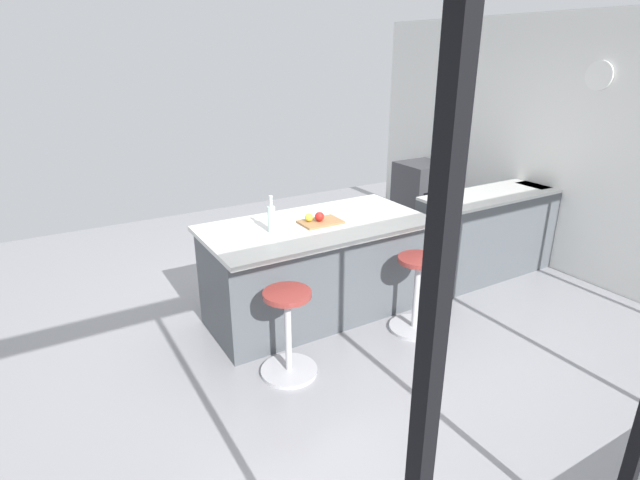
{
  "coord_description": "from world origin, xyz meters",
  "views": [
    {
      "loc": [
        2.11,
        3.49,
        2.34
      ],
      "look_at": [
        0.05,
        0.01,
        0.78
      ],
      "focal_mm": 27.84,
      "sensor_mm": 36.0,
      "label": 1
    }
  ],
  "objects_px": {
    "stool_middle": "(288,336)",
    "cutting_board": "(321,222)",
    "oven_range": "(421,194)",
    "apple_yellow": "(309,217)",
    "stool_by_window": "(416,296)",
    "water_bottle": "(271,218)",
    "kitchen_island": "(315,269)",
    "apple_red": "(319,217)"
  },
  "relations": [
    {
      "from": "apple_red",
      "to": "water_bottle",
      "type": "bearing_deg",
      "value": -1.58
    },
    {
      "from": "oven_range",
      "to": "cutting_board",
      "type": "distance_m",
      "value": 3.02
    },
    {
      "from": "kitchen_island",
      "to": "cutting_board",
      "type": "xyz_separation_m",
      "value": [
        -0.03,
        0.06,
        0.46
      ]
    },
    {
      "from": "cutting_board",
      "to": "apple_yellow",
      "type": "xyz_separation_m",
      "value": [
        0.09,
        -0.04,
        0.05
      ]
    },
    {
      "from": "kitchen_island",
      "to": "apple_yellow",
      "type": "distance_m",
      "value": 0.51
    },
    {
      "from": "water_bottle",
      "to": "kitchen_island",
      "type": "bearing_deg",
      "value": -174.72
    },
    {
      "from": "apple_yellow",
      "to": "oven_range",
      "type": "bearing_deg",
      "value": -150.43
    },
    {
      "from": "cutting_board",
      "to": "water_bottle",
      "type": "xyz_separation_m",
      "value": [
        0.46,
        -0.02,
        0.11
      ]
    },
    {
      "from": "kitchen_island",
      "to": "cutting_board",
      "type": "height_order",
      "value": "cutting_board"
    },
    {
      "from": "stool_middle",
      "to": "cutting_board",
      "type": "xyz_separation_m",
      "value": [
        -0.66,
        -0.63,
        0.6
      ]
    },
    {
      "from": "kitchen_island",
      "to": "stool_by_window",
      "type": "bearing_deg",
      "value": 132.4
    },
    {
      "from": "stool_middle",
      "to": "cutting_board",
      "type": "relative_size",
      "value": 1.93
    },
    {
      "from": "cutting_board",
      "to": "apple_red",
      "type": "relative_size",
      "value": 4.37
    },
    {
      "from": "apple_red",
      "to": "stool_middle",
      "type": "bearing_deg",
      "value": 44.37
    },
    {
      "from": "stool_by_window",
      "to": "apple_red",
      "type": "height_order",
      "value": "apple_red"
    },
    {
      "from": "stool_middle",
      "to": "water_bottle",
      "type": "height_order",
      "value": "water_bottle"
    },
    {
      "from": "oven_range",
      "to": "water_bottle",
      "type": "distance_m",
      "value": 3.43
    },
    {
      "from": "cutting_board",
      "to": "kitchen_island",
      "type": "bearing_deg",
      "value": -60.8
    },
    {
      "from": "cutting_board",
      "to": "apple_yellow",
      "type": "relative_size",
      "value": 5.05
    },
    {
      "from": "apple_red",
      "to": "apple_yellow",
      "type": "distance_m",
      "value": 0.09
    },
    {
      "from": "oven_range",
      "to": "stool_by_window",
      "type": "height_order",
      "value": "oven_range"
    },
    {
      "from": "cutting_board",
      "to": "water_bottle",
      "type": "height_order",
      "value": "water_bottle"
    },
    {
      "from": "stool_middle",
      "to": "stool_by_window",
      "type": "bearing_deg",
      "value": 180.0
    },
    {
      "from": "kitchen_island",
      "to": "apple_yellow",
      "type": "height_order",
      "value": "apple_yellow"
    },
    {
      "from": "stool_middle",
      "to": "apple_red",
      "type": "bearing_deg",
      "value": -135.63
    },
    {
      "from": "oven_range",
      "to": "stool_by_window",
      "type": "relative_size",
      "value": 1.27
    },
    {
      "from": "kitchen_island",
      "to": "stool_middle",
      "type": "bearing_deg",
      "value": 47.6
    },
    {
      "from": "oven_range",
      "to": "apple_yellow",
      "type": "bearing_deg",
      "value": 29.57
    },
    {
      "from": "oven_range",
      "to": "apple_yellow",
      "type": "xyz_separation_m",
      "value": [
        2.64,
        1.5,
        0.53
      ]
    },
    {
      "from": "stool_by_window",
      "to": "stool_middle",
      "type": "relative_size",
      "value": 1.0
    },
    {
      "from": "oven_range",
      "to": "water_bottle",
      "type": "bearing_deg",
      "value": 26.88
    },
    {
      "from": "stool_by_window",
      "to": "stool_middle",
      "type": "bearing_deg",
      "value": 0.0
    },
    {
      "from": "stool_middle",
      "to": "cutting_board",
      "type": "bearing_deg",
      "value": -136.21
    },
    {
      "from": "kitchen_island",
      "to": "cutting_board",
      "type": "bearing_deg",
      "value": 119.2
    },
    {
      "from": "stool_by_window",
      "to": "stool_middle",
      "type": "xyz_separation_m",
      "value": [
        1.25,
        0.0,
        0.0
      ]
    },
    {
      "from": "oven_range",
      "to": "stool_by_window",
      "type": "bearing_deg",
      "value": 48.04
    },
    {
      "from": "cutting_board",
      "to": "apple_red",
      "type": "height_order",
      "value": "apple_red"
    },
    {
      "from": "kitchen_island",
      "to": "water_bottle",
      "type": "bearing_deg",
      "value": 5.28
    },
    {
      "from": "stool_by_window",
      "to": "cutting_board",
      "type": "height_order",
      "value": "cutting_board"
    },
    {
      "from": "kitchen_island",
      "to": "apple_red",
      "type": "height_order",
      "value": "apple_red"
    },
    {
      "from": "stool_by_window",
      "to": "water_bottle",
      "type": "height_order",
      "value": "water_bottle"
    },
    {
      "from": "oven_range",
      "to": "stool_middle",
      "type": "bearing_deg",
      "value": 34.12
    }
  ]
}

